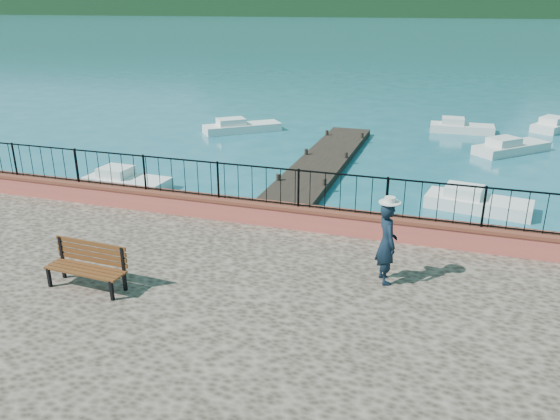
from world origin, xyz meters
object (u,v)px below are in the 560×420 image
Objects in this scene: boat_2 at (512,144)px; boat_5 at (556,122)px; boat_4 at (462,125)px; boat_0 at (127,178)px; person at (387,243)px; boat_3 at (242,124)px; boat_1 at (479,199)px; park_bench at (88,275)px.

boat_5 is at bearing 21.42° from boat_2.
boat_0 is at bearing -132.36° from boat_4.
person is at bearing -29.73° from boat_0.
boat_0 is 23.59m from boat_5.
person is 0.41× the size of boat_3.
boat_0 is at bearing 163.29° from boat_5.
boat_5 is at bearing 82.71° from boat_1.
boat_0 and boat_4 have the same top height.
park_bench is 13.13m from boat_1.
boat_1 is 12.41m from boat_4.
park_bench is at bearing -116.49° from boat_3.
park_bench is 0.53× the size of boat_0.
boat_0 is 12.78m from boat_1.
boat_4 is 0.92× the size of boat_5.
boat_4 is at bearing 75.60° from park_bench.
boat_2 and boat_4 have the same top height.
park_bench is 0.51× the size of boat_4.
boat_1 is 0.95× the size of boat_5.
person is 17.43m from boat_2.
boat_2 is 1.16× the size of boat_4.
boat_1 is 1.03× the size of boat_4.
boat_0 and boat_5 have the same top height.
boat_1 is 0.89× the size of boat_2.
park_bench is 21.30m from boat_2.
boat_0 is (-10.57, 6.76, -1.67)m from person.
boat_4 is (7.11, 22.91, -1.09)m from park_bench.
boat_0 is at bearing 170.34° from boat_2.
boat_5 is at bearing -40.41° from person.
boat_5 is at bearing 67.31° from park_bench.
boat_3 and boat_4 have the same top height.
person is 0.48× the size of boat_5.
park_bench is at bearing -161.37° from boat_2.
boat_2 is at bearing -174.11° from boat_5.
person reaches higher than boat_2.
person is at bearing -98.95° from boat_3.
park_bench is 19.84m from boat_3.
boat_3 is at bearing 133.81° from boat_2.
boat_2 is (14.29, 10.19, 0.00)m from boat_0.
park_bench is 0.41× the size of boat_3.
boat_1 and boat_5 have the same top height.
boat_3 is at bearing 139.19° from boat_5.
boat_2 is 6.74m from boat_5.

